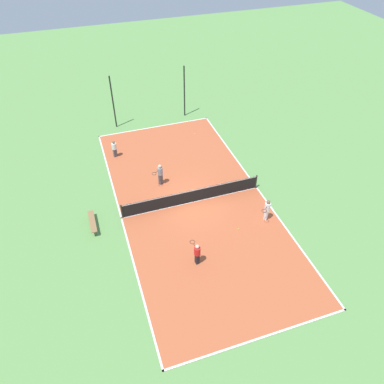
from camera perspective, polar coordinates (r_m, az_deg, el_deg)
name	(u,v)px	position (r m, az deg, el deg)	size (l,w,h in m)	color
ground_plane	(192,202)	(25.06, 0.00, -1.56)	(80.00, 80.00, 0.00)	#60934C
court_surface	(192,202)	(25.05, 0.00, -1.54)	(9.64, 20.38, 0.02)	#B75633
tennis_net	(192,196)	(24.68, 0.00, -0.58)	(9.44, 0.10, 1.07)	black
bench	(92,222)	(23.99, -14.93, -4.39)	(0.36, 1.98, 0.45)	olive
player_far_white	(114,148)	(29.30, -11.76, 6.59)	(0.46, 0.46, 1.41)	#4C4C51
player_near_white	(267,209)	(23.71, 11.37, -2.52)	(0.92, 0.87, 1.58)	white
player_baseline_gray	(160,173)	(25.99, -4.88, 2.88)	(0.96, 0.79, 1.66)	#4C4C51
player_coach_red	(197,253)	(20.91, 0.79, -9.25)	(0.45, 0.97, 1.49)	black
tennis_ball_left_sideline	(239,229)	(23.40, 7.11, -5.60)	(0.07, 0.07, 0.07)	#CCE033
tennis_ball_near_net	(195,133)	(31.84, 0.44, 8.91)	(0.07, 0.07, 0.07)	#CCE033
fence_post_back_left	(113,102)	(32.44, -11.94, 13.21)	(0.12, 0.12, 4.58)	black
fence_post_back_right	(184,92)	(33.55, -1.17, 15.04)	(0.12, 0.12, 4.58)	black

